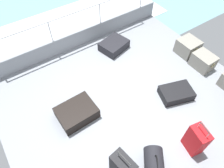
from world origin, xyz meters
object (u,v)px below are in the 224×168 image
object	(u,v)px
suitcase_0	(77,113)
suitcase_4	(114,45)
duffel_bag	(154,167)
suitcase_3	(196,140)
cargo_crate_1	(203,61)
cargo_crate_0	(188,47)
suitcase_5	(176,93)

from	to	relation	value
suitcase_0	suitcase_4	distance (m)	2.23
duffel_bag	suitcase_3	bearing A→B (deg)	84.98
cargo_crate_1	duffel_bag	world-z (taller)	duffel_bag
suitcase_4	duffel_bag	bearing A→B (deg)	-22.52
suitcase_3	duffel_bag	xyz separation A→B (m)	(-0.08, -0.88, -0.14)
cargo_crate_1	suitcase_0	xyz separation A→B (m)	(-0.49, -3.24, -0.06)
suitcase_0	duffel_bag	size ratio (longest dim) A/B	1.08
cargo_crate_0	suitcase_0	xyz separation A→B (m)	(0.08, -3.30, -0.07)
cargo_crate_0	suitcase_3	bearing A→B (deg)	-44.88
cargo_crate_0	suitcase_4	size ratio (longest dim) A/B	0.66
cargo_crate_1	duffel_bag	bearing A→B (deg)	-65.35
suitcase_5	duffel_bag	xyz separation A→B (m)	(0.93, -1.48, 0.07)
suitcase_5	duffel_bag	bearing A→B (deg)	-57.78
suitcase_3	suitcase_0	bearing A→B (deg)	-141.04
cargo_crate_0	suitcase_0	distance (m)	3.31
suitcase_3	suitcase_4	size ratio (longest dim) A/B	0.97
suitcase_0	duffel_bag	world-z (taller)	duffel_bag
suitcase_0	duffel_bag	xyz separation A→B (m)	(1.71, 0.57, 0.04)
suitcase_0	cargo_crate_0	bearing A→B (deg)	91.40
cargo_crate_1	suitcase_4	distance (m)	2.28
cargo_crate_0	suitcase_5	size ratio (longest dim) A/B	0.66
suitcase_5	duffel_bag	distance (m)	1.75
suitcase_5	suitcase_3	bearing A→B (deg)	-30.91
cargo_crate_1	suitcase_5	distance (m)	1.22
suitcase_4	suitcase_5	world-z (taller)	suitcase_4
cargo_crate_0	suitcase_4	world-z (taller)	cargo_crate_0
cargo_crate_1	suitcase_4	size ratio (longest dim) A/B	0.68
suitcase_0	cargo_crate_1	bearing A→B (deg)	81.47
cargo_crate_1	duffel_bag	distance (m)	2.94
suitcase_3	suitcase_5	size ratio (longest dim) A/B	0.97
cargo_crate_1	suitcase_5	bearing A→B (deg)	-76.25
cargo_crate_1	suitcase_3	distance (m)	2.22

